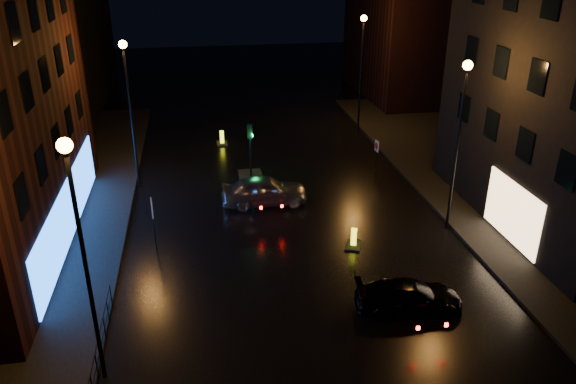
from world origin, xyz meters
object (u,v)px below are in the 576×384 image
at_px(traffic_signal, 251,170).
at_px(bollard_far, 222,141).
at_px(dark_sedan, 409,296).
at_px(road_sign_right, 376,149).
at_px(silver_hatchback, 264,190).
at_px(road_sign_left, 152,212).
at_px(bollard_near, 354,242).

bearing_deg(traffic_signal, bollard_far, 101.83).
relative_size(dark_sedan, road_sign_right, 2.02).
relative_size(silver_hatchback, bollard_far, 4.14).
bearing_deg(road_sign_left, bollard_near, -14.97).
xyz_separation_m(bollard_far, road_sign_right, (9.05, -6.80, 1.33)).
bearing_deg(bollard_near, dark_sedan, -58.32).
height_order(traffic_signal, silver_hatchback, traffic_signal).
xyz_separation_m(traffic_signal, bollard_far, (-1.35, 6.46, -0.29)).
height_order(traffic_signal, road_sign_left, traffic_signal).
xyz_separation_m(traffic_signal, silver_hatchback, (0.36, -3.67, 0.29)).
xyz_separation_m(dark_sedan, road_sign_right, (3.03, 13.78, 0.94)).
distance_m(traffic_signal, bollard_far, 6.61).
xyz_separation_m(bollard_far, road_sign_left, (-3.94, -14.04, 1.65)).
xyz_separation_m(bollard_near, road_sign_left, (-9.19, 1.42, 1.66)).
distance_m(traffic_signal, road_sign_left, 9.35).
distance_m(bollard_far, road_sign_right, 11.40).
bearing_deg(bollard_far, traffic_signal, -78.30).
bearing_deg(road_sign_right, road_sign_left, 23.61).
bearing_deg(traffic_signal, road_sign_right, -2.51).
bearing_deg(road_sign_left, traffic_signal, 48.85).
bearing_deg(bollard_near, bollard_far, 131.85).
bearing_deg(road_sign_right, bollard_far, -42.45).
relative_size(dark_sedan, bollard_near, 3.33).
xyz_separation_m(bollard_near, road_sign_right, (3.81, 8.66, 1.34)).
bearing_deg(dark_sedan, road_sign_left, 62.85).
distance_m(silver_hatchback, bollard_far, 10.29).
bearing_deg(road_sign_left, bollard_far, 68.11).
relative_size(road_sign_left, road_sign_right, 1.20).
height_order(silver_hatchback, road_sign_right, road_sign_right).
bearing_deg(silver_hatchback, road_sign_left, 124.86).
bearing_deg(bollard_near, road_sign_right, 89.39).
height_order(bollard_far, road_sign_left, road_sign_left).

